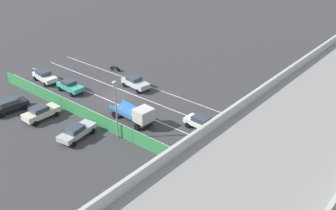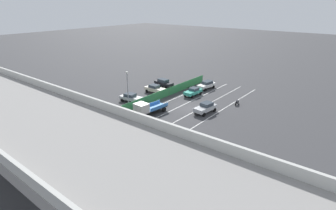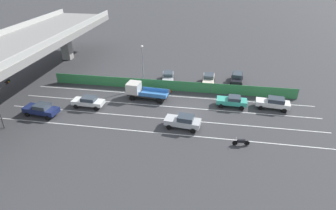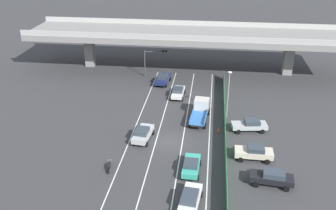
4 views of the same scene
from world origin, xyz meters
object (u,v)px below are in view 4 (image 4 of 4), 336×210
car_sedan_navy (163,79)px  car_sedan_white (178,92)px  street_lamp (228,90)px  traffic_light (153,57)px  parked_sedan_dark (272,177)px  flatbed_truck_blue (201,109)px  motorcycle (109,166)px  car_sedan_silver (143,133)px  parked_sedan_cream (254,152)px  car_taxi_teal (191,166)px  parked_wagon_silver (250,125)px  traffic_cone (218,130)px  car_hatchback_white (190,199)px

car_sedan_navy → car_sedan_white: size_ratio=1.08×
street_lamp → car_sedan_white: bearing=141.0°
car_sedan_white → traffic_light: size_ratio=0.91×
car_sedan_navy → street_lamp: bearing=-46.7°
traffic_light → street_lamp: bearing=-48.6°
parked_sedan_dark → traffic_light: (-17.43, 29.74, 2.68)m
street_lamp → car_sedan_navy: bearing=133.3°
flatbed_truck_blue → parked_sedan_dark: (8.20, -14.61, -0.31)m
motorcycle → parked_sedan_dark: bearing=-1.5°
car_sedan_silver → parked_sedan_cream: 14.04m
car_taxi_teal → parked_wagon_silver: (7.15, 10.38, 0.01)m
car_sedan_white → motorcycle: (-5.76, -20.73, -0.41)m
flatbed_truck_blue → motorcycle: size_ratio=3.24×
car_taxi_teal → traffic_cone: car_taxi_teal is taller
motorcycle → traffic_cone: size_ratio=2.66×
traffic_light → car_hatchback_white: bearing=-75.2°
motorcycle → street_lamp: street_lamp is taller
flatbed_truck_blue → street_lamp: (3.72, 0.43, 3.02)m
parked_wagon_silver → traffic_light: traffic_light is taller
parked_sedan_dark → traffic_cone: size_ratio=6.43×
car_sedan_navy → car_sedan_silver: (0.01, -19.11, 0.03)m
car_taxi_teal → motorcycle: car_taxi_teal is taller
car_taxi_teal → parked_sedan_dark: parked_sedan_dark is taller
car_sedan_navy → parked_wagon_silver: size_ratio=1.00×
car_hatchback_white → parked_sedan_cream: 11.51m
car_hatchback_white → flatbed_truck_blue: 19.14m
motorcycle → street_lamp: bearing=47.5°
car_sedan_navy → parked_wagon_silver: car_sedan_navy is taller
parked_sedan_dark → traffic_light: 34.58m
car_hatchback_white → parked_sedan_dark: 9.51m
street_lamp → parked_sedan_cream: bearing=-73.8°
parked_sedan_cream → traffic_light: traffic_light is taller
car_hatchback_white → car_taxi_teal: size_ratio=1.10×
parked_sedan_cream → traffic_cone: size_ratio=6.09×
flatbed_truck_blue → traffic_cone: (2.58, -4.05, -0.90)m
car_sedan_navy → car_taxi_teal: size_ratio=1.14×
flatbed_truck_blue → parked_wagon_silver: size_ratio=1.29×
car_taxi_teal → motorcycle: (-9.21, -0.66, -0.41)m
parked_sedan_cream → parked_wagon_silver: bearing=90.1°
car_hatchback_white → traffic_cone: (2.74, 15.09, -0.59)m
motorcycle → traffic_cone: bearing=39.6°
car_hatchback_white → traffic_light: traffic_light is taller
motorcycle → parked_wagon_silver: size_ratio=0.40×
car_sedan_silver → parked_sedan_cream: (13.79, -2.67, 0.00)m
car_hatchback_white → parked_wagon_silver: size_ratio=0.97×
car_sedan_navy → traffic_light: traffic_light is taller
parked_wagon_silver → traffic_light: (-15.95, 18.22, 2.72)m
car_taxi_teal → car_sedan_silver: bearing=136.8°
parked_sedan_dark → traffic_cone: 11.98m
car_taxi_teal → parked_sedan_cream: parked_sedan_cream is taller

